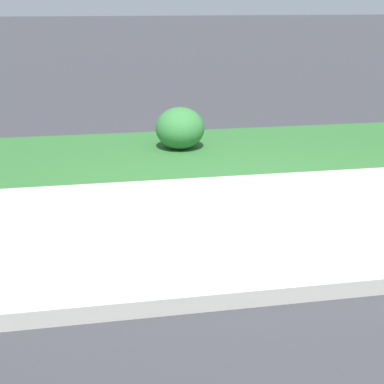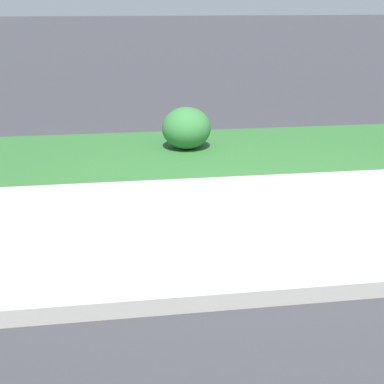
{
  "view_description": "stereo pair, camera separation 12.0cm",
  "coord_description": "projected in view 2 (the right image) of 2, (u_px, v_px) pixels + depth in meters",
  "views": [
    {
      "loc": [
        -1.39,
        -4.24,
        1.87
      ],
      "look_at": [
        -0.68,
        -0.27,
        0.4
      ],
      "focal_mm": 50.0,
      "sensor_mm": 36.0,
      "label": 1
    },
    {
      "loc": [
        -1.27,
        -4.26,
        1.87
      ],
      "look_at": [
        -0.68,
        -0.27,
        0.4
      ],
      "focal_mm": 50.0,
      "sensor_mm": 36.0,
      "label": 2
    }
  ],
  "objects": [
    {
      "name": "shrub_bush_mid_verge",
      "position": [
        186.0,
        128.0,
        6.97
      ],
      "size": [
        0.64,
        0.64,
        0.54
      ],
      "color": "#337538",
      "rests_on": "ground"
    },
    {
      "name": "ground_plane",
      "position": [
        263.0,
        220.0,
        4.77
      ],
      "size": [
        120.0,
        120.0,
        0.0
      ],
      "primitive_type": "plane",
      "color": "#38383D"
    },
    {
      "name": "grass_verge",
      "position": [
        215.0,
        150.0,
        6.97
      ],
      "size": [
        18.0,
        2.26,
        0.01
      ],
      "primitive_type": "cube",
      "color": "#2D662D",
      "rests_on": "ground"
    },
    {
      "name": "sidewalk_pavement",
      "position": [
        263.0,
        220.0,
        4.77
      ],
      "size": [
        18.0,
        2.46,
        0.01
      ],
      "primitive_type": "cube",
      "color": "#BCB7AD",
      "rests_on": "ground"
    },
    {
      "name": "street_curb",
      "position": [
        317.0,
        288.0,
        3.53
      ],
      "size": [
        18.0,
        0.16,
        0.12
      ],
      "primitive_type": "cube",
      "color": "#BCB7AD",
      "rests_on": "ground"
    }
  ]
}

